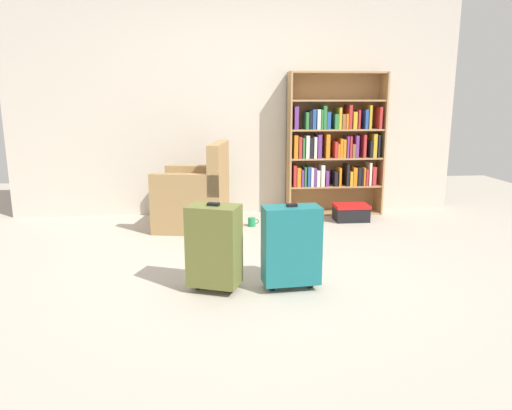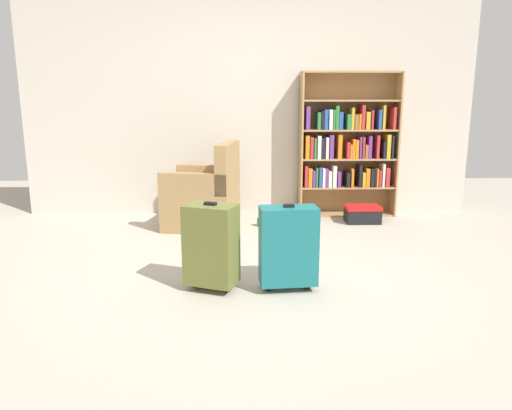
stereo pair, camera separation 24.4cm
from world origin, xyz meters
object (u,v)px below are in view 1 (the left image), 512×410
at_px(suitcase_teal, 291,245).
at_px(suitcase_olive, 214,246).
at_px(armchair, 196,198).
at_px(storage_box, 351,212).
at_px(bookshelf, 334,146).
at_px(mug, 252,222).

relative_size(suitcase_teal, suitcase_olive, 0.98).
distance_m(armchair, storage_box, 1.74).
xyz_separation_m(bookshelf, storage_box, (0.12, -0.38, -0.70)).
xyz_separation_m(storage_box, suitcase_olive, (-1.56, -1.86, 0.24)).
distance_m(armchair, suitcase_olive, 1.76).
height_order(mug, storage_box, storage_box).
distance_m(bookshelf, storage_box, 0.81).
height_order(mug, suitcase_teal, suitcase_teal).
xyz_separation_m(armchair, storage_box, (1.72, 0.11, -0.22)).
xyz_separation_m(bookshelf, suitcase_olive, (-1.43, -2.24, -0.47)).
distance_m(mug, suitcase_teal, 1.78).
bearing_deg(suitcase_teal, suitcase_olive, 177.68).
height_order(armchair, storage_box, armchair).
bearing_deg(storage_box, armchair, -176.26).
bearing_deg(bookshelf, storage_box, -71.64).
bearing_deg(armchair, storage_box, 3.74).
relative_size(bookshelf, suitcase_olive, 2.55).
height_order(armchair, suitcase_olive, armchair).
bearing_deg(bookshelf, suitcase_teal, -111.48).
bearing_deg(mug, suitcase_teal, -86.26).
relative_size(storage_box, suitcase_olive, 0.59).
bearing_deg(storage_box, suitcase_olive, -129.87).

